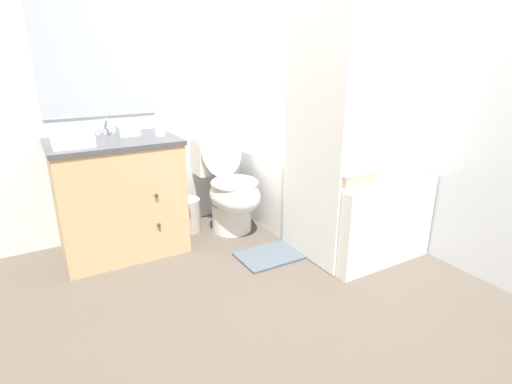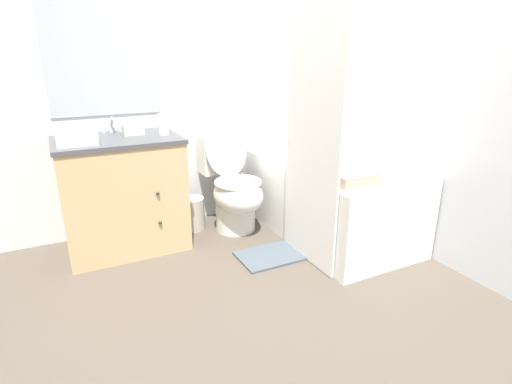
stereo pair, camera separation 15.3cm
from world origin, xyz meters
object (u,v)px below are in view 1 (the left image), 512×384
(soap_dispenser, at_px, (160,125))
(bath_mat, at_px, (270,255))
(sink_faucet, at_px, (106,129))
(vanity_cabinet, at_px, (119,195))
(bathtub, at_px, (322,195))
(hand_towel_folded, at_px, (73,141))
(bath_towel_folded, at_px, (351,176))
(wastebasket, at_px, (188,215))
(tissue_box, at_px, (128,130))
(toilet, at_px, (230,190))

(soap_dispenser, distance_m, bath_mat, 1.21)
(sink_faucet, bearing_deg, vanity_cabinet, -90.00)
(bathtub, relative_size, hand_towel_folded, 6.06)
(sink_faucet, height_order, bath_towel_folded, sink_faucet)
(bathtub, relative_size, bath_mat, 3.31)
(bathtub, bearing_deg, bath_towel_folded, -111.08)
(soap_dispenser, xyz_separation_m, hand_towel_folded, (-0.58, -0.09, -0.04))
(vanity_cabinet, height_order, soap_dispenser, soap_dispenser)
(hand_towel_folded, bearing_deg, sink_faucet, 52.89)
(wastebasket, height_order, bath_mat, wastebasket)
(vanity_cabinet, xyz_separation_m, tissue_box, (0.13, 0.07, 0.44))
(bathtub, relative_size, soap_dispenser, 8.27)
(vanity_cabinet, distance_m, hand_towel_folded, 0.52)
(tissue_box, distance_m, soap_dispenser, 0.23)
(bathtub, distance_m, wastebasket, 1.09)
(soap_dispenser, bearing_deg, toilet, -2.95)
(bath_mat, bearing_deg, soap_dispenser, 132.23)
(soap_dispenser, height_order, hand_towel_folded, soap_dispenser)
(vanity_cabinet, height_order, bath_mat, vanity_cabinet)
(wastebasket, bearing_deg, sink_faucet, 166.15)
(bath_towel_folded, bearing_deg, hand_towel_folded, 151.78)
(toilet, bearing_deg, wastebasket, 154.45)
(toilet, relative_size, bathtub, 0.59)
(bathtub, bearing_deg, sink_faucet, 156.09)
(bath_mat, bearing_deg, bath_towel_folded, -36.87)
(bathtub, bearing_deg, hand_towel_folded, 169.71)
(soap_dispenser, bearing_deg, bath_towel_folded, -43.50)
(tissue_box, distance_m, bath_mat, 1.33)
(tissue_box, bearing_deg, wastebasket, 1.00)
(vanity_cabinet, bearing_deg, bathtub, -16.86)
(vanity_cabinet, bearing_deg, wastebasket, 8.19)
(bathtub, xyz_separation_m, hand_towel_folded, (-1.73, 0.31, 0.57))
(bath_mat, bearing_deg, wastebasket, 114.72)
(sink_faucet, xyz_separation_m, wastebasket, (0.53, -0.13, -0.72))
(tissue_box, bearing_deg, bath_towel_folded, -41.65)
(vanity_cabinet, bearing_deg, bath_towel_folded, -36.80)
(sink_faucet, height_order, wastebasket, sink_faucet)
(sink_faucet, bearing_deg, toilet, -18.35)
(hand_towel_folded, bearing_deg, wastebasket, 14.87)
(hand_towel_folded, bearing_deg, bath_towel_folded, -28.22)
(toilet, xyz_separation_m, wastebasket, (-0.31, 0.15, -0.21))
(hand_towel_folded, relative_size, bath_towel_folded, 0.87)
(bathtub, xyz_separation_m, bath_mat, (-0.61, -0.20, -0.28))
(toilet, height_order, bathtub, toilet)
(vanity_cabinet, distance_m, bath_towel_folded, 1.61)
(sink_faucet, relative_size, hand_towel_folded, 0.59)
(bathtub, bearing_deg, bath_mat, -162.23)
(vanity_cabinet, height_order, bathtub, vanity_cabinet)
(bath_towel_folded, distance_m, bath_mat, 0.80)
(toilet, xyz_separation_m, bath_mat, (0.02, -0.57, -0.33))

